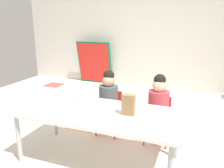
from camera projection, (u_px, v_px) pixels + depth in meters
The scene contains 10 objects.
ground_plane at pixel (110, 130), 3.38m from camera, with size 6.63×5.13×0.02m.
back_wall at pixel (150, 29), 5.33m from camera, with size 6.63×0.10×2.76m, color beige.
craft_table at pixel (99, 115), 2.49m from camera, with size 1.81×0.82×0.60m.
seated_child_near_camera at pixel (109, 97), 3.11m from camera, with size 0.32×0.32×0.92m.
seated_child_middle_seat at pixel (159, 103), 2.88m from camera, with size 0.32×0.31×0.92m.
folded_activity_table at pixel (95, 63), 5.84m from camera, with size 0.90×0.29×1.09m.
paper_bag_brown at pixel (129, 105), 2.36m from camera, with size 0.13×0.09×0.22m, color #9E754C.
paper_plate_near_edge at pixel (78, 101), 2.79m from camera, with size 0.18×0.18×0.01m, color white.
paper_plate_center_table at pixel (63, 111), 2.48m from camera, with size 0.18×0.18×0.01m, color white.
donut_powdered_on_plate at pixel (78, 99), 2.78m from camera, with size 0.13×0.13×0.04m, color white.
Camera 1 is at (1.12, -2.87, 1.54)m, focal length 36.47 mm.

